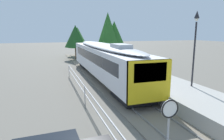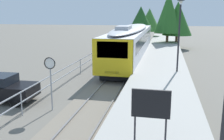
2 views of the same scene
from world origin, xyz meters
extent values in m
plane|color=#6B665B|center=(-3.00, 22.00, 0.00)|extent=(160.00, 160.00, 0.00)
cube|color=slate|center=(0.00, 22.00, 0.03)|extent=(3.20, 60.00, 0.06)
cube|color=slate|center=(-0.72, 22.00, 0.10)|extent=(0.08, 60.00, 0.08)
cube|color=slate|center=(0.72, 22.00, 0.10)|extent=(0.08, 60.00, 0.08)
cube|color=silver|center=(0.00, 27.50, 1.96)|extent=(2.80, 18.98, 2.55)
cube|color=yellow|center=(0.00, 18.11, 1.96)|extent=(2.80, 0.24, 2.55)
cube|color=black|center=(0.00, 18.03, 2.53)|extent=(2.13, 0.08, 1.12)
cube|color=black|center=(0.00, 27.50, 2.37)|extent=(2.82, 15.94, 0.92)
ellipsoid|color=#B2B5BA|center=(0.00, 27.50, 3.42)|extent=(2.69, 18.22, 0.44)
cube|color=#B2B5BA|center=(0.00, 22.76, 3.70)|extent=(1.10, 2.20, 0.36)
cube|color=#EAE5C6|center=(0.00, 18.04, 0.97)|extent=(1.00, 0.10, 0.20)
cube|color=black|center=(0.00, 20.41, 0.42)|extent=(2.24, 3.20, 0.55)
cube|color=black|center=(0.00, 34.59, 0.42)|extent=(2.24, 3.20, 0.55)
cube|color=#A8A59E|center=(3.25, 22.00, 0.45)|extent=(3.90, 60.00, 0.90)
cylinder|color=#232328|center=(4.36, 19.61, 3.20)|extent=(0.12, 0.12, 4.60)
pyramid|color=#232328|center=(4.36, 19.61, 6.00)|extent=(0.34, 0.34, 0.50)
sphere|color=silver|center=(4.36, 19.61, 5.68)|extent=(0.24, 0.24, 0.24)
cylinder|color=white|center=(-2.16, 12.98, 2.50)|extent=(0.60, 0.03, 0.60)
torus|color=black|center=(-2.16, 12.96, 2.50)|extent=(0.61, 0.05, 0.61)
cylinder|color=#9EA0A5|center=(-3.30, 21.00, 0.62)|extent=(0.06, 0.06, 1.25)
cylinder|color=#9EA0A5|center=(-3.30, 30.00, 0.62)|extent=(0.06, 0.06, 1.25)
cylinder|color=brown|center=(4.95, 38.56, 0.94)|extent=(0.36, 0.36, 1.87)
cone|color=#286023|center=(4.95, 38.56, 4.17)|extent=(4.07, 4.07, 4.59)
cylinder|color=brown|center=(0.54, 47.41, 0.88)|extent=(0.36, 0.36, 1.75)
cone|color=#38702D|center=(0.54, 47.41, 3.71)|extent=(4.01, 4.01, 3.92)
cylinder|color=brown|center=(-0.54, 42.92, 1.10)|extent=(0.36, 0.36, 2.20)
cone|color=#1E4C1E|center=(-0.54, 42.92, 4.07)|extent=(3.79, 3.79, 3.73)
cylinder|color=brown|center=(3.66, 37.81, 1.11)|extent=(0.36, 0.36, 2.23)
cone|color=#286023|center=(3.66, 37.81, 4.98)|extent=(3.64, 3.64, 5.50)
camera|label=1|loc=(-5.73, 8.01, 4.85)|focal=32.12mm
camera|label=2|loc=(3.49, 1.17, 4.99)|focal=41.47mm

